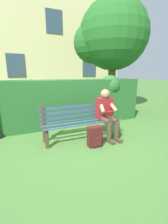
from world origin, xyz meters
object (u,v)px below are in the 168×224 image
at_px(person_seated, 107,112).
at_px(tree, 110,37).
at_px(backpack, 95,137).
at_px(park_bench, 81,120).

relative_size(person_seated, tree, 0.26).
xyz_separation_m(person_seated, backpack, (0.50, 0.37, -0.40)).
bearing_deg(tree, person_seated, 57.70).
distance_m(person_seated, backpack, 0.74).
relative_size(tree, backpack, 10.04).
height_order(park_bench, person_seated, person_seated).
distance_m(park_bench, tree, 4.31).
bearing_deg(park_bench, tree, -132.21).
relative_size(person_seated, backpack, 2.64).
bearing_deg(tree, park_bench, 47.79).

